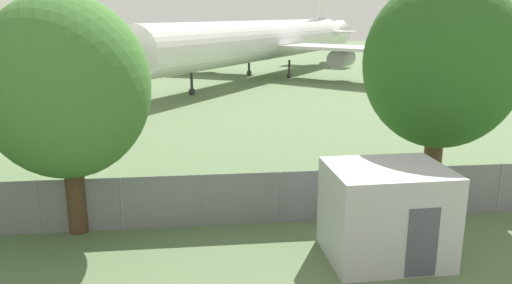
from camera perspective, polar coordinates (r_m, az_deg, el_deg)
The scene contains 5 objects.
perimeter_fence at distance 16.25m, azimuth -6.12°, elevation -6.68°, with size 56.07×0.07×1.75m.
airplane at distance 53.66m, azimuth 0.78°, elevation 11.47°, with size 34.71×41.41×12.22m.
portable_cabin at distance 14.50m, azimuth 14.62°, elevation -7.84°, with size 3.29×2.66×2.65m.
tree_near_hangar at distance 15.83m, azimuth -20.89°, elevation 5.82°, with size 4.97×4.97×7.35m.
tree_behind_benches at distance 19.33m, azimuth 20.44°, elevation 8.37°, with size 5.59×5.59×8.06m.
Camera 1 is at (-0.00, -5.15, 6.71)m, focal length 35.00 mm.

